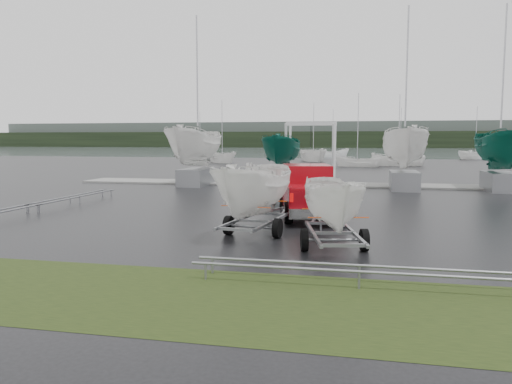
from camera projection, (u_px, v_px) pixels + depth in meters
name	position (u px, v px, depth m)	size (l,w,h in m)	color
ground_plane	(261.00, 213.00, 20.26)	(120.00, 120.00, 0.00)	black
lake	(345.00, 152.00, 117.51)	(300.00, 300.00, 0.00)	slate
grass_verge	(146.00, 295.00, 9.56)	(40.00, 40.00, 0.00)	black
dock	(300.00, 184.00, 32.90)	(30.00, 3.00, 0.12)	gray
treeline	(352.00, 140.00, 185.27)	(300.00, 8.00, 6.00)	black
far_hill	(353.00, 134.00, 192.84)	(300.00, 6.00, 10.00)	#4C5651
pickup_truck	(309.00, 189.00, 19.81)	(3.16, 6.13, 1.94)	maroon
trailer_hitched	(334.00, 161.00, 13.28)	(1.93, 3.77, 4.39)	gray
trailer_parked	(255.00, 144.00, 15.25)	(2.01, 3.73, 5.21)	gray
boat_hoist	(311.00, 144.00, 32.48)	(3.30, 2.18, 4.12)	silver
keelboat_0	(195.00, 120.00, 31.87)	(2.67, 3.20, 10.84)	gray
keelboat_1	(283.00, 133.00, 30.98)	(2.16, 3.20, 6.84)	gray
keelboat_2	(406.00, 120.00, 29.19)	(2.58, 3.20, 10.75)	gray
keelboat_3	(503.00, 123.00, 28.38)	(2.47, 3.20, 10.64)	gray
mast_rack_0	(75.00, 196.00, 23.07)	(0.56, 6.50, 0.06)	gray
mast_rack_2	(359.00, 269.00, 10.15)	(7.00, 0.56, 0.06)	gray
moored_boat_0	(222.00, 163.00, 64.16)	(3.32, 3.32, 11.09)	white
moored_boat_1	(313.00, 161.00, 68.62)	(3.64, 3.68, 11.69)	white
moored_boat_2	(357.00, 167.00, 54.70)	(2.48, 2.44, 10.65)	white
moored_boat_3	(475.00, 159.00, 75.78)	(3.41, 3.39, 11.21)	white
moored_boat_4	(200.00, 156.00, 90.63)	(2.62, 2.69, 11.46)	white
moored_boat_5	(332.00, 157.00, 84.11)	(3.17, 3.14, 11.04)	white
moored_boat_6	(398.00, 166.00, 56.46)	(2.44, 2.38, 11.01)	white
moored_boat_7	(400.00, 158.00, 79.28)	(3.12, 3.11, 10.91)	white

